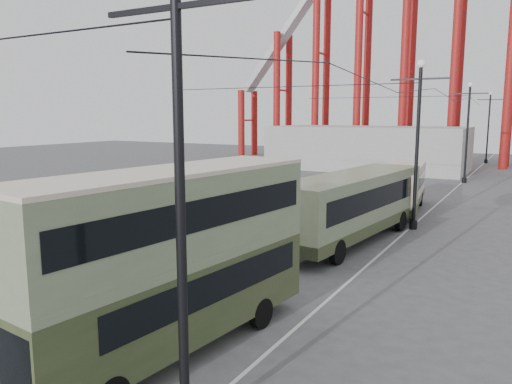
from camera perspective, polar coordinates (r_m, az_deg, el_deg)
The scene contains 11 objects.
ground at distance 16.65m, azimuth -17.42°, elevation -14.23°, with size 160.00×160.00×0.00m, color #4E4E51.
road_markings at distance 33.05m, azimuth 7.12°, elevation -2.37°, with size 12.52×120.00×0.01m.
lamp_post_near at distance 9.44m, azimuth -9.11°, elevation 17.57°, with size 3.20×0.44×10.80m.
lamp_post_mid at distance 28.96m, azimuth 17.93°, elevation 5.01°, with size 3.20×0.44×9.32m.
lamp_post_far at distance 50.69m, azimuth 22.99°, elevation 6.21°, with size 3.20×0.44×9.32m.
lamp_post_distant at distance 72.58m, azimuth 25.01°, elevation 6.68°, with size 3.20×0.44×9.32m.
fairground_shed at distance 60.03m, azimuth 12.57°, elevation 4.93°, with size 22.00×10.00×5.00m, color #A1A19C.
double_decker_bus at distance 13.53m, azimuth -9.55°, elevation -6.75°, with size 3.37×9.52×5.00m.
single_decker_green at distance 25.72m, azimuth 10.94°, elevation -1.31°, with size 4.13×12.40×3.44m.
single_decker_cream at distance 34.38m, azimuth 16.21°, elevation 0.63°, with size 3.61×9.89×3.01m.
pedestrian at distance 20.07m, azimuth 2.46°, elevation -7.09°, with size 0.66×0.43×1.80m, color black.
Camera 1 is at (11.37, -10.33, 6.42)m, focal length 35.00 mm.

